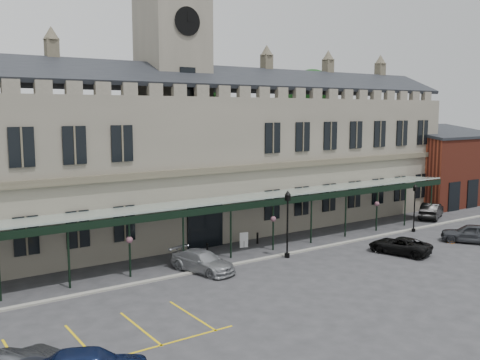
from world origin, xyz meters
TOP-DOWN VIEW (x-y plane):
  - ground at (0.00, 0.00)m, footprint 140.00×140.00m
  - station_building at (0.00, 15.91)m, footprint 60.00×10.36m
  - clock_tower at (0.00, 16.00)m, footprint 5.60×5.60m
  - canopy at (0.00, 7.46)m, footprint 50.00×4.10m
  - brick_annex at (34.00, 12.97)m, footprint 12.40×8.36m
  - kerb at (0.00, 5.50)m, footprint 60.00×0.40m
  - parking_markings at (-14.00, -1.50)m, footprint 16.00×6.00m
  - tree_behind_mid at (8.00, 25.00)m, footprint 6.00×6.00m
  - tree_behind_right at (24.00, 25.00)m, footprint 6.00×6.00m
  - lamp_post_mid at (3.53, 4.90)m, footprint 0.48×0.48m
  - lamp_post_right at (18.47, 4.99)m, footprint 0.42×0.42m
  - traffic_cone at (17.60, 0.54)m, footprint 0.49×0.49m
  - sign_board at (2.58, 9.17)m, footprint 0.70×0.22m
  - bollard_left at (-0.94, 9.04)m, footprint 0.16×0.16m
  - bollard_right at (4.19, 9.51)m, footprint 0.17×0.17m
  - car_taxi at (-3.49, 5.44)m, footprint 3.31×5.33m
  - car_van at (11.31, 0.81)m, footprint 3.37×5.11m
  - car_right_a at (19.00, -0.31)m, footprint 4.21×4.94m
  - car_right_b at (25.00, 7.83)m, footprint 5.11×3.71m

SIDE VIEW (x-z plane):
  - ground at x=0.00m, z-range 0.00..0.00m
  - parking_markings at x=-14.00m, z-range -0.01..0.01m
  - kerb at x=0.00m, z-range 0.00..0.12m
  - traffic_cone at x=17.60m, z-range -0.01..0.77m
  - bollard_left at x=-0.94m, z-range 0.00..0.87m
  - bollard_right at x=4.19m, z-range 0.00..0.94m
  - sign_board at x=2.58m, z-range -0.01..1.20m
  - car_van at x=11.31m, z-range 0.00..1.30m
  - car_taxi at x=-3.49m, z-range 0.00..1.44m
  - car_right_a at x=19.00m, z-range 0.00..1.60m
  - car_right_b at x=25.00m, z-range 0.00..1.60m
  - canopy at x=0.00m, z-range 0.25..4.55m
  - lamp_post_right at x=18.47m, z-range 0.41..4.81m
  - lamp_post_mid at x=3.53m, z-range 0.47..5.55m
  - brick_annex at x=34.00m, z-range -0.46..8.77m
  - station_building at x=0.00m, z-range -2.18..15.12m
  - tree_behind_mid at x=8.00m, z-range 4.81..20.81m
  - tree_behind_right at x=24.00m, z-range 4.81..20.81m
  - clock_tower at x=0.00m, z-range 0.71..25.51m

